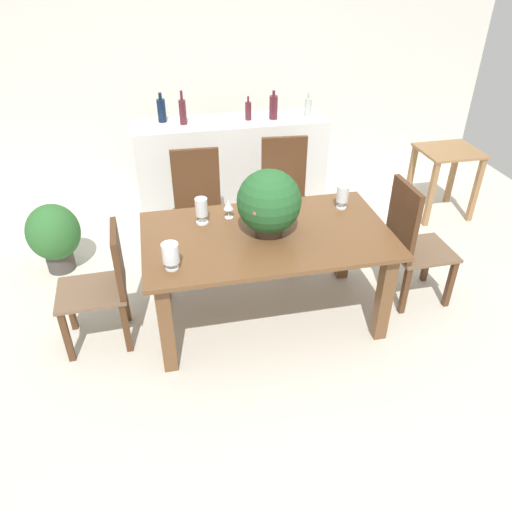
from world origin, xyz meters
TOP-DOWN VIEW (x-y plane):
  - ground_plane at (0.00, 0.00)m, footprint 7.04×7.04m
  - back_wall at (0.00, 2.60)m, footprint 6.40×0.10m
  - dining_table at (0.00, -0.00)m, footprint 1.75×1.01m
  - chair_head_end at (-1.15, 0.00)m, footprint 0.48×0.43m
  - chair_foot_end at (1.14, -0.00)m, footprint 0.47×0.44m
  - chair_far_left at (-0.39, 0.98)m, footprint 0.47×0.45m
  - chair_far_right at (0.40, 1.00)m, footprint 0.48×0.52m
  - flower_centerpiece at (0.01, -0.00)m, footprint 0.44×0.44m
  - crystal_vase_left at (0.65, 0.26)m, footprint 0.09×0.09m
  - crystal_vase_center_near at (-0.43, 0.25)m, footprint 0.09×0.09m
  - crystal_vase_right at (-0.69, -0.29)m, footprint 0.11×0.11m
  - wine_glass at (-0.22, 0.29)m, footprint 0.07×0.07m
  - kitchen_counter at (0.05, 1.82)m, footprint 1.91×0.51m
  - wine_bottle_dark at (0.48, 1.78)m, footprint 0.08×0.08m
  - wine_bottle_green at (0.23, 1.81)m, footprint 0.06×0.06m
  - wine_bottle_amber at (-0.41, 1.80)m, footprint 0.07×0.07m
  - wine_bottle_clear at (-0.60, 1.92)m, footprint 0.08×0.08m
  - wine_bottle_tall at (0.83, 1.78)m, footprint 0.07×0.07m
  - side_table at (2.18, 1.28)m, footprint 0.58×0.52m
  - potted_plant_floor at (-1.64, 1.02)m, footprint 0.45×0.45m

SIDE VIEW (x-z plane):
  - ground_plane at x=0.00m, z-range 0.00..0.00m
  - potted_plant_floor at x=-1.64m, z-range 0.04..0.66m
  - kitchen_counter at x=0.05m, z-range 0.00..0.98m
  - chair_head_end at x=-1.15m, z-range 0.05..0.95m
  - side_table at x=2.18m, z-range 0.17..0.89m
  - chair_far_left at x=-0.39m, z-range 0.05..1.05m
  - chair_foot_end at x=1.14m, z-range 0.04..1.06m
  - chair_far_right at x=0.40m, z-range 0.04..1.08m
  - dining_table at x=0.00m, z-range 0.24..1.00m
  - wine_glass at x=-0.22m, z-range 0.78..0.93m
  - crystal_vase_right at x=-0.69m, z-range 0.77..0.95m
  - crystal_vase_left at x=0.65m, z-range 0.77..0.95m
  - crystal_vase_center_near at x=-0.43m, z-range 0.77..0.97m
  - flower_centerpiece at x=0.01m, z-range 0.76..1.23m
  - wine_bottle_green at x=0.23m, z-range 0.96..1.19m
  - wine_bottle_tall at x=0.83m, z-range 0.96..1.20m
  - wine_bottle_clear at x=-0.60m, z-range 0.96..1.24m
  - wine_bottle_dark at x=0.48m, z-range 0.96..1.24m
  - wine_bottle_amber at x=-0.41m, z-range 0.95..1.27m
  - back_wall at x=0.00m, z-range 0.00..2.60m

